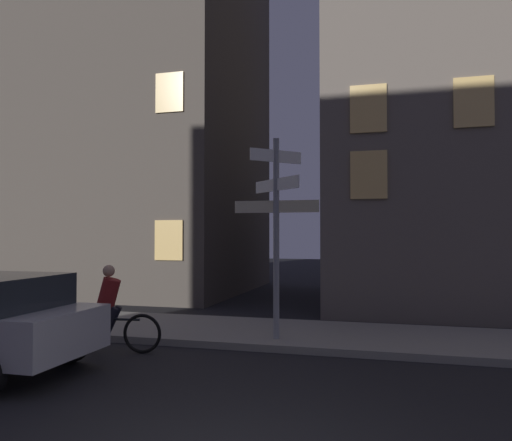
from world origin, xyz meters
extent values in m
cube|color=gray|center=(0.00, 6.54, 0.07)|extent=(40.00, 2.88, 0.14)
cylinder|color=gray|center=(-0.75, 5.70, 2.11)|extent=(0.12, 0.12, 3.93)
cube|color=white|center=(-0.75, 5.70, 3.72)|extent=(0.85, 0.85, 0.24)
cube|color=white|center=(-0.75, 5.70, 3.16)|extent=(1.13, 1.13, 0.24)
cube|color=beige|center=(-0.75, 5.70, 2.72)|extent=(1.70, 0.03, 0.24)
cylinder|color=black|center=(-3.82, 3.47, 0.32)|extent=(0.64, 0.23, 0.64)
torus|color=black|center=(-2.97, 4.43, 0.36)|extent=(0.72, 0.16, 0.72)
torus|color=black|center=(-4.06, 4.27, 0.36)|extent=(0.72, 0.16, 0.72)
cylinder|color=black|center=(-3.51, 4.35, 0.61)|extent=(1.00, 0.19, 0.04)
cylinder|color=maroon|center=(-3.61, 4.34, 1.08)|extent=(0.49, 0.38, 0.61)
sphere|color=tan|center=(-3.61, 4.34, 1.50)|extent=(0.22, 0.22, 0.22)
cylinder|color=black|center=(-3.58, 4.43, 0.58)|extent=(0.35, 0.17, 0.55)
cylinder|color=black|center=(-3.55, 4.26, 0.58)|extent=(0.35, 0.17, 0.55)
cube|color=#4C443D|center=(-8.34, 13.93, 10.41)|extent=(8.90, 8.05, 20.81)
cube|color=#F2C672|center=(-5.01, 9.88, 2.00)|extent=(0.90, 0.06, 1.20)
cube|color=#F2C672|center=(-5.01, 9.88, 6.45)|extent=(0.90, 0.06, 1.20)
cube|color=#F2C672|center=(0.89, 8.84, 3.66)|extent=(0.90, 0.06, 1.20)
cube|color=#F2C672|center=(0.89, 8.84, 5.32)|extent=(0.90, 0.06, 1.20)
cube|color=#F2C672|center=(3.33, 8.84, 5.32)|extent=(0.90, 0.06, 1.20)
camera|label=1|loc=(1.49, -3.96, 2.18)|focal=35.38mm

